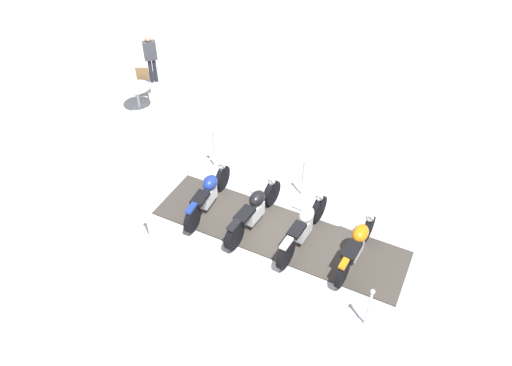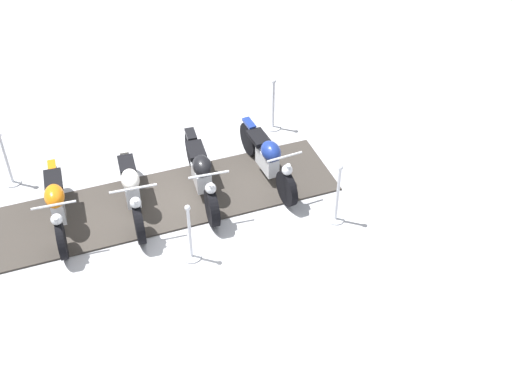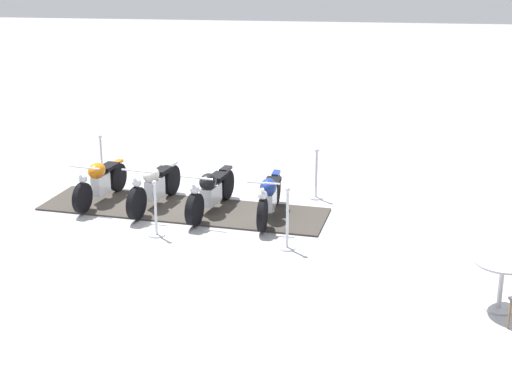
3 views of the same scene
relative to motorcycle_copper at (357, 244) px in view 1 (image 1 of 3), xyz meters
The scene contains 13 objects.
ground_plane 1.86m from the motorcycle_copper, ahead, with size 80.00×80.00×0.00m, color #B2B2B7.
display_platform 1.86m from the motorcycle_copper, ahead, with size 5.79×1.54×0.03m, color #38332D.
motorcycle_copper is the anchor object (origin of this frame).
motorcycle_cream 1.20m from the motorcycle_copper, ahead, with size 0.74×2.21×0.94m.
motorcycle_black 2.39m from the motorcycle_copper, ahead, with size 0.73×2.23×0.91m.
motorcycle_navy 3.59m from the motorcycle_copper, ahead, with size 0.62×2.17×0.91m.
stanchion_left_rear 4.50m from the motorcycle_copper, 12.34° to the left, with size 0.31×0.31×1.09m.
stanchion_right_rear 4.48m from the motorcycle_copper, 24.47° to the right, with size 0.29×0.29×1.14m.
stanchion_right_mid 2.27m from the motorcycle_copper, 44.09° to the right, with size 0.31×0.31×1.06m.
stanchion_left_front 1.60m from the motorcycle_copper, 108.24° to the left, with size 0.29×0.29×1.07m.
cafe_table 8.24m from the motorcycle_copper, 26.33° to the right, with size 0.84×0.84×0.76m.
cafe_chair_near_table 8.85m from the motorcycle_copper, 30.05° to the right, with size 0.51×0.51×0.89m.
bystander_person 9.42m from the motorcycle_copper, 34.15° to the right, with size 0.45×0.42×1.63m.
Camera 1 is at (-2.15, 7.24, 8.04)m, focal length 34.06 mm.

